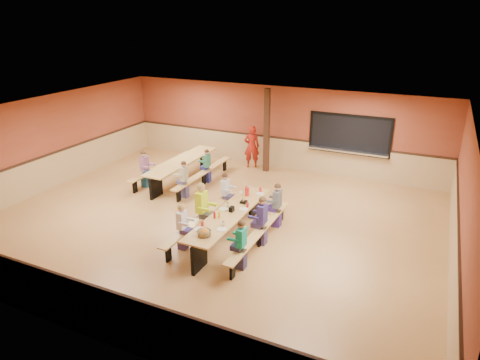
% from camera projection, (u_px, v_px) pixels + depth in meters
% --- Properties ---
extents(ground, '(12.00, 12.00, 0.00)m').
position_uv_depth(ground, '(214.00, 220.00, 11.89)').
color(ground, '#A06F3D').
rests_on(ground, ground).
extents(room_envelope, '(12.04, 10.04, 3.02)m').
position_uv_depth(room_envelope, '(213.00, 198.00, 11.64)').
color(room_envelope, brown).
rests_on(room_envelope, ground).
extents(kitchen_pass_through, '(2.78, 0.28, 1.38)m').
position_uv_depth(kitchen_pass_through, '(349.00, 136.00, 14.51)').
color(kitchen_pass_through, black).
rests_on(kitchen_pass_through, ground).
extents(structural_post, '(0.18, 0.18, 3.00)m').
position_uv_depth(structural_post, '(267.00, 131.00, 15.14)').
color(structural_post, '#321B10').
rests_on(structural_post, ground).
extents(cafeteria_table_main, '(1.91, 3.70, 0.74)m').
position_uv_depth(cafeteria_table_main, '(230.00, 220.00, 10.74)').
color(cafeteria_table_main, tan).
rests_on(cafeteria_table_main, ground).
extents(cafeteria_table_second, '(1.91, 3.70, 0.74)m').
position_uv_depth(cafeteria_table_second, '(182.00, 166.00, 14.56)').
color(cafeteria_table_second, tan).
rests_on(cafeteria_table_second, ground).
extents(seated_child_white_left, '(0.35, 0.28, 1.16)m').
position_uv_depth(seated_child_white_left, '(182.00, 227.00, 10.27)').
color(seated_child_white_left, white).
rests_on(seated_child_white_left, ground).
extents(seated_adult_yellow, '(0.44, 0.36, 1.36)m').
position_uv_depth(seated_adult_yellow, '(202.00, 208.00, 11.03)').
color(seated_adult_yellow, '#DAFF1C').
rests_on(seated_adult_yellow, ground).
extents(seated_child_grey_left, '(0.35, 0.29, 1.18)m').
position_uv_depth(seated_child_grey_left, '(225.00, 193.00, 12.18)').
color(seated_child_grey_left, silver).
rests_on(seated_child_grey_left, ground).
extents(seated_child_teal_right, '(0.35, 0.29, 1.17)m').
position_uv_depth(seated_child_teal_right, '(241.00, 245.00, 9.46)').
color(seated_child_teal_right, '#139378').
rests_on(seated_child_teal_right, ground).
extents(seated_child_navy_right, '(0.39, 0.32, 1.25)m').
position_uv_depth(seated_child_navy_right, '(262.00, 221.00, 10.47)').
color(seated_child_navy_right, navy).
rests_on(seated_child_navy_right, ground).
extents(seated_child_char_right, '(0.37, 0.30, 1.22)m').
position_uv_depth(seated_child_char_right, '(277.00, 206.00, 11.36)').
color(seated_child_char_right, '#4D5258').
rests_on(seated_child_char_right, ground).
extents(seated_child_purple_sec, '(0.38, 0.31, 1.22)m').
position_uv_depth(seated_child_purple_sec, '(145.00, 169.00, 14.02)').
color(seated_child_purple_sec, '#865279').
rests_on(seated_child_purple_sec, ground).
extents(seated_child_green_sec, '(0.34, 0.27, 1.14)m').
position_uv_depth(seated_child_green_sec, '(207.00, 166.00, 14.43)').
color(seated_child_green_sec, '#338264').
rests_on(seated_child_green_sec, ground).
extents(seated_child_tan_sec, '(0.35, 0.28, 1.17)m').
position_uv_depth(seated_child_tan_sec, '(184.00, 180.00, 13.21)').
color(seated_child_tan_sec, '#ABA786').
rests_on(seated_child_tan_sec, ground).
extents(standing_woman, '(0.69, 0.61, 1.59)m').
position_uv_depth(standing_woman, '(252.00, 147.00, 15.78)').
color(standing_woman, '#A11D12').
rests_on(standing_woman, ground).
extents(punch_pitcher, '(0.16, 0.16, 0.22)m').
position_uv_depth(punch_pitcher, '(246.00, 192.00, 11.63)').
color(punch_pitcher, red).
rests_on(punch_pitcher, cafeteria_table_main).
extents(chip_bowl, '(0.32, 0.32, 0.15)m').
position_uv_depth(chip_bowl, '(204.00, 232.00, 9.53)').
color(chip_bowl, orange).
rests_on(chip_bowl, cafeteria_table_main).
extents(napkin_dispenser, '(0.10, 0.14, 0.13)m').
position_uv_depth(napkin_dispenser, '(232.00, 209.00, 10.69)').
color(napkin_dispenser, black).
rests_on(napkin_dispenser, cafeteria_table_main).
extents(condiment_mustard, '(0.06, 0.06, 0.17)m').
position_uv_depth(condiment_mustard, '(219.00, 215.00, 10.35)').
color(condiment_mustard, yellow).
rests_on(condiment_mustard, cafeteria_table_main).
extents(condiment_ketchup, '(0.06, 0.06, 0.17)m').
position_uv_depth(condiment_ketchup, '(214.00, 215.00, 10.34)').
color(condiment_ketchup, '#B2140F').
rests_on(condiment_ketchup, cafeteria_table_main).
extents(table_paddle, '(0.16, 0.16, 0.56)m').
position_uv_depth(table_paddle, '(244.00, 198.00, 11.15)').
color(table_paddle, black).
rests_on(table_paddle, cafeteria_table_main).
extents(place_settings, '(0.65, 3.30, 0.11)m').
position_uv_depth(place_settings, '(230.00, 210.00, 10.64)').
color(place_settings, beige).
rests_on(place_settings, cafeteria_table_main).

